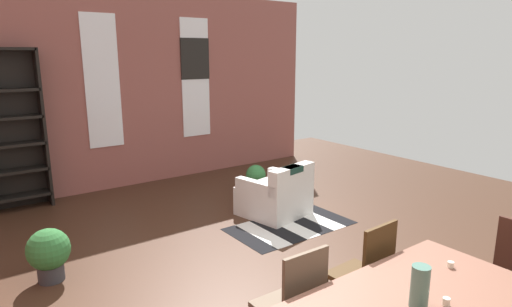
{
  "coord_description": "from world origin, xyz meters",
  "views": [
    {
      "loc": [
        -2.12,
        -2.53,
        2.21
      ],
      "look_at": [
        0.85,
        1.53,
        1.05
      ],
      "focal_mm": 30.35,
      "sensor_mm": 36.0,
      "label": 1
    }
  ],
  "objects": [
    {
      "name": "back_wall_brick",
      "position": [
        0.0,
        4.57,
        1.62
      ],
      "size": [
        8.13,
        0.12,
        3.23
      ],
      "primitive_type": "cube",
      "color": "#95534C",
      "rests_on": "ground"
    },
    {
      "name": "window_pane_1",
      "position": [
        0.0,
        4.5,
        1.78
      ],
      "size": [
        0.55,
        0.02,
        2.1
      ],
      "primitive_type": "cube",
      "color": "white"
    },
    {
      "name": "window_pane_2",
      "position": [
        1.66,
        4.5,
        1.78
      ],
      "size": [
        0.55,
        0.02,
        2.1
      ],
      "primitive_type": "cube",
      "color": "white"
    },
    {
      "name": "vase_on_table",
      "position": [
        -0.0,
        -1.25,
        0.89
      ],
      "size": [
        0.11,
        0.11,
        0.26
      ],
      "primitive_type": "cylinder",
      "color": "#4C7266",
      "rests_on": "dining_table"
    },
    {
      "name": "tealight_candle_1",
      "position": [
        0.61,
        -1.1,
        0.78
      ],
      "size": [
        0.04,
        0.04,
        0.04
      ],
      "primitive_type": "cylinder",
      "color": "silver",
      "rests_on": "dining_table"
    },
    {
      "name": "tealight_candle_2",
      "position": [
        0.14,
        -1.34,
        0.78
      ],
      "size": [
        0.04,
        0.04,
        0.05
      ],
      "primitive_type": "cylinder",
      "color": "silver",
      "rests_on": "dining_table"
    },
    {
      "name": "dining_chair_far_right",
      "position": [
        0.44,
        -0.52,
        0.51
      ],
      "size": [
        0.42,
        0.42,
        0.95
      ],
      "color": "#412B13",
      "rests_on": "ground"
    },
    {
      "name": "dining_chair_head_right",
      "position": [
        1.27,
        -1.25,
        0.51
      ],
      "size": [
        0.41,
        0.41,
        0.95
      ],
      "color": "#3C1F16",
      "rests_on": "ground"
    },
    {
      "name": "dining_chair_far_left",
      "position": [
        -0.32,
        -0.52,
        0.51
      ],
      "size": [
        0.41,
        0.41,
        0.95
      ],
      "color": "brown",
      "rests_on": "ground"
    },
    {
      "name": "bookshelf_tall",
      "position": [
        -1.5,
        4.34,
        1.16
      ],
      "size": [
        0.98,
        0.29,
        2.3
      ],
      "color": "black",
      "rests_on": "ground"
    },
    {
      "name": "armchair_white",
      "position": [
        1.49,
        1.94,
        0.28
      ],
      "size": [
        0.94,
        0.94,
        0.75
      ],
      "color": "silver",
      "rests_on": "ground"
    },
    {
      "name": "potted_plant_by_shelf",
      "position": [
        1.83,
        2.88,
        0.25
      ],
      "size": [
        0.32,
        0.32,
        0.47
      ],
      "color": "#9E6042",
      "rests_on": "ground"
    },
    {
      "name": "potted_plant_corner",
      "position": [
        -1.45,
        1.85,
        0.3
      ],
      "size": [
        0.41,
        0.41,
        0.54
      ],
      "color": "#333338",
      "rests_on": "ground"
    },
    {
      "name": "striped_rug",
      "position": [
        1.39,
        1.5,
        0.0
      ],
      "size": [
        1.61,
        0.9,
        0.01
      ],
      "color": "black",
      "rests_on": "ground"
    },
    {
      "name": "framed_picture",
      "position": [
        1.67,
        4.5,
        2.12
      ],
      "size": [
        0.56,
        0.03,
        0.72
      ],
      "primitive_type": "cube",
      "color": "black"
    }
  ]
}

